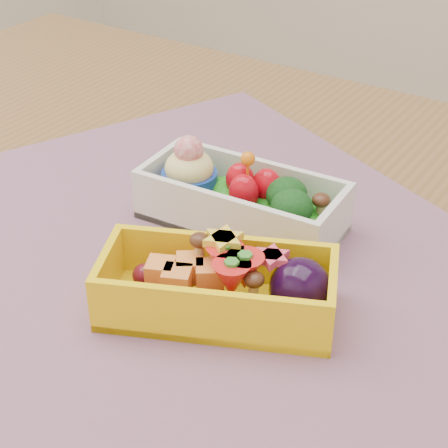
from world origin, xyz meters
The scene contains 4 objects.
table centered at (0.00, 0.00, 0.65)m, with size 1.20×0.80×0.75m.
placemat centered at (0.02, -0.04, 0.75)m, with size 0.58×0.44×0.00m, color gray.
bento_white centered at (0.00, 0.03, 0.78)m, with size 0.18×0.09×0.07m.
bento_yellow centered at (0.06, -0.09, 0.78)m, with size 0.19×0.14×0.06m.
Camera 1 is at (0.30, -0.45, 1.11)m, focal length 59.16 mm.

